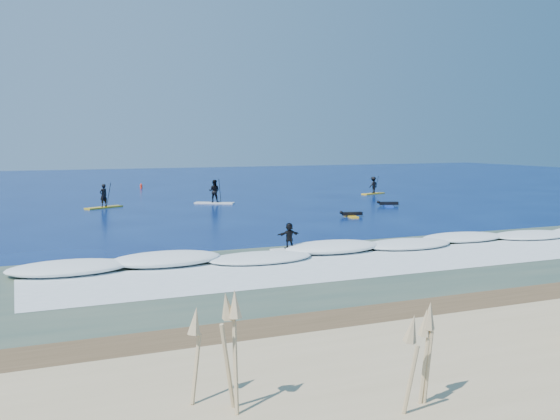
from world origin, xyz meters
name	(u,v)px	position (x,y,z in m)	size (l,w,h in m)	color
ground	(302,223)	(0.00, 0.00, 0.00)	(160.00, 160.00, 0.00)	#031348
shallow_water	(439,262)	(0.00, -14.00, 0.01)	(90.00, 13.00, 0.01)	#374B3C
breaking_wave	(388,248)	(0.00, -10.00, 0.00)	(40.00, 6.00, 0.30)	white
whitewater	(425,259)	(0.00, -13.00, 0.00)	(34.00, 5.00, 0.02)	silver
sup_paddler_left	(104,199)	(-10.49, 14.08, 0.68)	(3.09, 2.16, 2.17)	gold
sup_paddler_center	(214,193)	(-1.55, 13.91, 0.86)	(3.23, 2.44, 2.31)	white
sup_paddler_right	(373,186)	(15.47, 16.55, 0.77)	(2.87, 1.58, 1.96)	yellow
prone_paddler_near	(351,215)	(4.50, 1.62, 0.14)	(1.61, 2.09, 0.42)	yellow
prone_paddler_far	(388,204)	(10.66, 6.54, 0.15)	(1.68, 2.23, 0.45)	blue
wave_surfer	(289,238)	(-5.11, -9.46, 0.75)	(1.83, 0.63, 1.30)	white
marker_buoy	(141,186)	(-4.15, 32.39, 0.27)	(0.26, 0.26, 0.62)	#FD2E16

